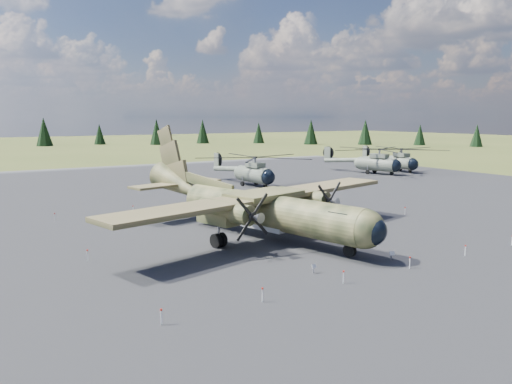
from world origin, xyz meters
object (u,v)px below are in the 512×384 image
helicopter_near (253,165)px  helicopter_far (400,155)px  transport_plane (255,203)px  helicopter_mid (377,156)px

helicopter_near → helicopter_far: bearing=-0.2°
transport_plane → helicopter_near: 31.81m
transport_plane → helicopter_near: bearing=45.3°
helicopter_near → helicopter_far: helicopter_near is taller
transport_plane → helicopter_near: (16.33, 27.30, 0.31)m
helicopter_near → helicopter_mid: size_ratio=0.92×
transport_plane → helicopter_mid: (43.93, 29.41, 0.42)m
helicopter_near → helicopter_far: (34.30, 2.84, -0.03)m
transport_plane → helicopter_far: bearing=16.9°
helicopter_mid → helicopter_far: bearing=-10.2°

